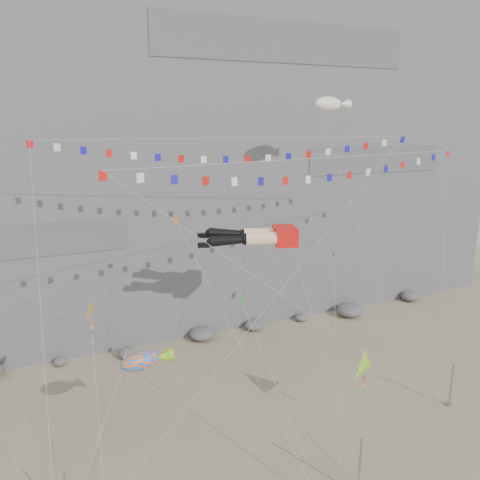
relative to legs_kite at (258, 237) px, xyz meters
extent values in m
plane|color=gray|center=(-1.69, -6.94, -13.28)|extent=(120.00, 120.00, 0.00)
cube|color=slate|center=(-1.69, 25.06, 11.72)|extent=(80.00, 28.00, 50.00)
cylinder|color=gray|center=(0.41, -13.85, -11.27)|extent=(0.12, 0.12, 4.02)
cylinder|color=gray|center=(12.99, -9.01, -11.42)|extent=(0.12, 0.12, 3.73)
cube|color=red|center=(2.12, -0.63, 0.00)|extent=(2.38, 2.82, 1.42)
cylinder|color=#FFCE9F|center=(-0.08, -0.71, 0.00)|extent=(2.61, 1.71, 1.05)
sphere|color=black|center=(-1.23, -0.36, 0.00)|extent=(0.96, 0.96, 0.96)
cone|color=black|center=(-2.60, 0.06, -0.08)|extent=(3.01, 1.68, 0.98)
cube|color=black|center=(-4.43, 0.61, -0.40)|extent=(1.01, 0.67, 0.35)
cylinder|color=#FFCE9F|center=(0.33, 0.65, 0.00)|extent=(2.61, 1.71, 1.05)
sphere|color=black|center=(-0.82, 1.00, 0.00)|extent=(0.96, 0.96, 0.96)
cone|color=black|center=(-2.18, 1.42, 0.14)|extent=(3.03, 1.68, 1.05)
cube|color=black|center=(-4.02, 1.98, 0.04)|extent=(1.01, 0.67, 0.35)
cylinder|color=gray|center=(1.05, -8.16, -6.61)|extent=(0.03, 0.03, 20.15)
cylinder|color=gray|center=(-8.97, -5.14, -2.74)|extent=(0.03, 0.03, 29.55)
cylinder|color=gray|center=(7.61, -6.31, -3.39)|extent=(0.03, 0.03, 22.24)
cube|color=gray|center=(12.24, -8.60, -13.23)|extent=(0.16, 0.16, 0.10)
cylinder|color=gray|center=(-13.96, -8.10, -7.68)|extent=(0.03, 0.03, 12.46)
cylinder|color=gray|center=(-13.69, -7.92, -9.45)|extent=(0.03, 0.03, 10.01)
cylinder|color=gray|center=(2.46, -12.15, -10.52)|extent=(0.03, 0.03, 9.04)
cylinder|color=gray|center=(9.66, -2.14, -1.35)|extent=(0.03, 0.03, 26.45)
cube|color=gray|center=(10.90, -7.82, -13.23)|extent=(0.16, 0.16, 0.10)
cylinder|color=gray|center=(-4.23, -6.03, -5.83)|extent=(0.03, 0.03, 21.53)
cylinder|color=gray|center=(3.97, -5.83, -7.74)|extent=(0.03, 0.03, 16.84)
cube|color=gray|center=(0.80, -11.36, -13.23)|extent=(0.16, 0.16, 0.10)
cylinder|color=gray|center=(-3.01, -9.91, -7.99)|extent=(0.03, 0.03, 13.58)
camera|label=1|loc=(-15.68, -33.12, 9.00)|focal=35.00mm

